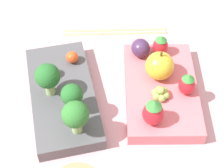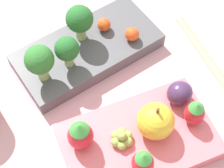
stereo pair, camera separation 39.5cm
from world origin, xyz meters
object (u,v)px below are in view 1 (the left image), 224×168
(cherry_tomato_1, at_px, (72,57))
(bento_box_savoury, at_px, (63,96))
(broccoli_floret_2, at_px, (48,77))
(strawberry_1, at_px, (153,112))
(plum, at_px, (140,48))
(cherry_tomato_0, at_px, (51,71))
(apple, at_px, (160,66))
(bento_box_fruit, at_px, (160,89))
(grape_cluster, at_px, (161,93))
(broccoli_floret_1, at_px, (72,96))
(strawberry_2, at_px, (187,84))
(chopsticks_pair, at_px, (115,31))
(broccoli_floret_0, at_px, (75,115))
(strawberry_0, at_px, (160,45))

(cherry_tomato_1, bearing_deg, bento_box_savoury, 159.99)
(cherry_tomato_1, bearing_deg, broccoli_floret_2, 146.84)
(strawberry_1, distance_m, plum, 0.15)
(bento_box_savoury, height_order, plum, plum)
(cherry_tomato_0, bearing_deg, plum, -81.13)
(strawberry_1, bearing_deg, apple, -19.61)
(bento_box_fruit, relative_size, cherry_tomato_1, 9.92)
(cherry_tomato_1, height_order, grape_cluster, same)
(broccoli_floret_1, xyz_separation_m, broccoli_floret_2, (0.04, 0.04, 0.01))
(strawberry_2, xyz_separation_m, grape_cluster, (-0.00, 0.04, -0.01))
(strawberry_1, relative_size, chopsticks_pair, 0.24)
(strawberry_2, relative_size, plum, 1.17)
(bento_box_fruit, relative_size, cherry_tomato_0, 10.26)
(bento_box_fruit, distance_m, plum, 0.08)
(broccoli_floret_0, distance_m, broccoli_floret_1, 0.04)
(strawberry_0, distance_m, strawberry_2, 0.10)
(bento_box_savoury, relative_size, cherry_tomato_0, 10.81)
(broccoli_floret_1, distance_m, chopsticks_pair, 0.23)
(plum, height_order, chopsticks_pair, plum)
(broccoli_floret_2, relative_size, strawberry_0, 1.47)
(bento_box_savoury, relative_size, strawberry_1, 4.47)
(cherry_tomato_0, height_order, strawberry_1, strawberry_1)
(strawberry_1, xyz_separation_m, plum, (0.15, -0.01, -0.01))
(broccoli_floret_1, bearing_deg, apple, -72.59)
(broccoli_floret_0, distance_m, cherry_tomato_0, 0.13)
(grape_cluster, bearing_deg, apple, -9.83)
(bento_box_savoury, bearing_deg, plum, -66.64)
(bento_box_savoury, distance_m, cherry_tomato_1, 0.07)
(cherry_tomato_1, height_order, apple, apple)
(grape_cluster, height_order, chopsticks_pair, grape_cluster)
(broccoli_floret_1, bearing_deg, cherry_tomato_0, 21.63)
(cherry_tomato_1, bearing_deg, strawberry_1, -143.04)
(broccoli_floret_2, distance_m, chopsticks_pair, 0.22)
(apple, distance_m, strawberry_2, 0.06)
(strawberry_1, distance_m, grape_cluster, 0.06)
(bento_box_savoury, xyz_separation_m, plum, (0.06, -0.15, 0.03))
(apple, relative_size, grape_cluster, 1.87)
(broccoli_floret_0, relative_size, chopsticks_pair, 0.30)
(broccoli_floret_1, relative_size, cherry_tomato_0, 2.56)
(cherry_tomato_0, distance_m, strawberry_2, 0.23)
(plum, bearing_deg, grape_cluster, -172.50)
(broccoli_floret_2, distance_m, grape_cluster, 0.19)
(broccoli_floret_0, relative_size, broccoli_floret_2, 1.01)
(cherry_tomato_1, bearing_deg, bento_box_fruit, -118.26)
(apple, height_order, plum, apple)
(broccoli_floret_1, bearing_deg, strawberry_0, -59.07)
(broccoli_floret_0, bearing_deg, cherry_tomato_0, 15.14)
(apple, bearing_deg, plum, 21.00)
(bento_box_fruit, distance_m, grape_cluster, 0.03)
(strawberry_0, xyz_separation_m, grape_cluster, (-0.10, 0.02, -0.01))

